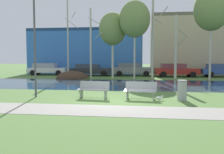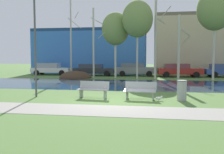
# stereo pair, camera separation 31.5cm
# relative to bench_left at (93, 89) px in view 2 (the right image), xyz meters

# --- Properties ---
(ground_plane) EXTENTS (120.00, 120.00, 0.00)m
(ground_plane) POSITION_rel_bench_left_xyz_m (1.20, 9.15, -0.47)
(ground_plane) COLOR #517538
(paved_path_strip) EXTENTS (60.00, 2.18, 0.01)m
(paved_path_strip) POSITION_rel_bench_left_xyz_m (1.20, -3.01, -0.47)
(paved_path_strip) COLOR gray
(paved_path_strip) RESTS_ON ground
(river_band) EXTENTS (80.00, 8.21, 0.01)m
(river_band) POSITION_rel_bench_left_xyz_m (1.20, 7.18, -0.47)
(river_band) COLOR #284256
(river_band) RESTS_ON ground
(soil_mound) EXTENTS (3.31, 3.32, 1.49)m
(soil_mound) POSITION_rel_bench_left_xyz_m (-4.80, 12.54, -0.47)
(soil_mound) COLOR #423021
(soil_mound) RESTS_ON ground
(bench_left) EXTENTS (1.65, 0.74, 0.87)m
(bench_left) POSITION_rel_bench_left_xyz_m (0.00, 0.00, 0.00)
(bench_left) COLOR #9EA0A3
(bench_left) RESTS_ON ground
(bench_right) EXTENTS (1.65, 0.74, 0.87)m
(bench_right) POSITION_rel_bench_left_xyz_m (2.41, 0.00, 0.00)
(bench_right) COLOR #9EA0A3
(bench_right) RESTS_ON ground
(trash_bin) EXTENTS (0.48, 0.48, 1.00)m
(trash_bin) POSITION_rel_bench_left_xyz_m (4.44, -0.09, 0.05)
(trash_bin) COLOR #999B9E
(trash_bin) RESTS_ON ground
(seagull) EXTENTS (0.39, 0.15, 0.25)m
(seagull) POSITION_rel_bench_left_xyz_m (3.34, -0.33, -0.34)
(seagull) COLOR white
(seagull) RESTS_ON ground
(streetlamp) EXTENTS (0.32, 0.32, 6.30)m
(streetlamp) POSITION_rel_bench_left_xyz_m (-3.11, -0.08, 3.63)
(streetlamp) COLOR #4C4C51
(streetlamp) RESTS_ON ground
(birch_far_left) EXTENTS (1.27, 2.10, 8.40)m
(birch_far_left) POSITION_rel_bench_left_xyz_m (-5.55, 13.56, 3.81)
(birch_far_left) COLOR #BCB7A8
(birch_far_left) RESTS_ON ground
(birch_left) EXTENTS (1.32, 2.37, 7.12)m
(birch_left) POSITION_rel_bench_left_xyz_m (-2.93, 12.92, 3.17)
(birch_left) COLOR beige
(birch_left) RESTS_ON ground
(birch_center_left) EXTENTS (2.83, 2.83, 6.78)m
(birch_center_left) POSITION_rel_bench_left_xyz_m (-0.82, 13.68, 4.59)
(birch_center_left) COLOR beige
(birch_center_left) RESTS_ON ground
(birch_center) EXTENTS (3.01, 3.01, 7.68)m
(birch_center) POSITION_rel_bench_left_xyz_m (1.51, 12.59, 5.38)
(birch_center) COLOR beige
(birch_center) RESTS_ON ground
(birch_center_right) EXTENTS (1.59, 2.33, 8.86)m
(birch_center_right) POSITION_rel_bench_left_xyz_m (3.30, 12.96, 4.04)
(birch_center_right) COLOR #BCB7A8
(birch_center_right) RESTS_ON ground
(birch_right) EXTENTS (1.27, 2.10, 6.31)m
(birch_right) POSITION_rel_bench_left_xyz_m (5.60, 13.47, 2.74)
(birch_right) COLOR beige
(birch_right) RESTS_ON ground
(birch_far_right) EXTENTS (3.29, 3.29, 8.56)m
(birch_far_right) POSITION_rel_bench_left_xyz_m (8.67, 12.51, 6.09)
(birch_far_right) COLOR beige
(birch_far_right) RESTS_ON ground
(parked_van_nearest_white) EXTENTS (4.74, 2.24, 1.45)m
(parked_van_nearest_white) POSITION_rel_bench_left_xyz_m (-9.21, 16.71, 0.29)
(parked_van_nearest_white) COLOR silver
(parked_van_nearest_white) RESTS_ON ground
(parked_sedan_second_dark) EXTENTS (4.79, 2.28, 1.35)m
(parked_sedan_second_dark) POSITION_rel_bench_left_xyz_m (-3.75, 16.20, 0.26)
(parked_sedan_second_dark) COLOR #282B30
(parked_sedan_second_dark) RESTS_ON ground
(parked_hatch_third_grey) EXTENTS (4.61, 2.17, 1.49)m
(parked_hatch_third_grey) POSITION_rel_bench_left_xyz_m (1.04, 16.52, 0.32)
(parked_hatch_third_grey) COLOR slate
(parked_hatch_third_grey) RESTS_ON ground
(parked_wagon_fourth_red) EXTENTS (4.76, 2.29, 1.44)m
(parked_wagon_fourth_red) POSITION_rel_bench_left_xyz_m (5.86, 15.78, 0.30)
(parked_wagon_fourth_red) COLOR maroon
(parked_wagon_fourth_red) RESTS_ON ground
(building_blue_store) EXTENTS (14.88, 7.32, 5.90)m
(building_blue_store) POSITION_rel_bench_left_xyz_m (-5.38, 22.57, 2.48)
(building_blue_store) COLOR #3870C6
(building_blue_store) RESTS_ON ground
(building_beige_block) EXTENTS (11.25, 9.92, 7.39)m
(building_beige_block) POSITION_rel_bench_left_xyz_m (8.86, 23.00, 3.22)
(building_beige_block) COLOR #BCAD8E
(building_beige_block) RESTS_ON ground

